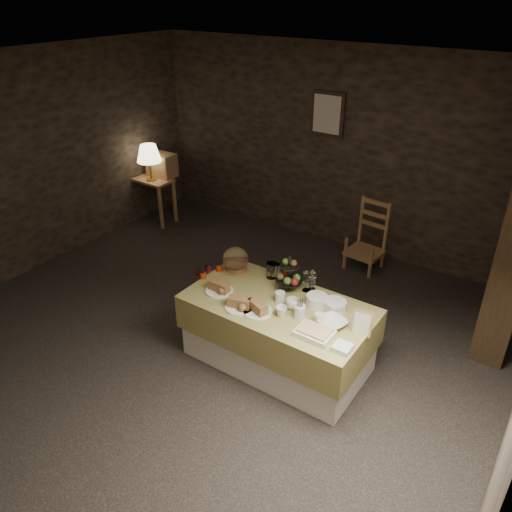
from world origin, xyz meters
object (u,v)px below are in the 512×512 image
Objects in this scene: chair at (368,239)px; fruit_stand at (289,277)px; wine_rack at (162,165)px; buffet_table at (278,329)px; table_lamp at (149,154)px; console_table at (152,187)px.

chair is 1.99m from fruit_stand.
wine_rack is 1.17× the size of fruit_stand.
buffet_table is at bearing -83.67° from chair.
table_lamp reaches higher than fruit_stand.
wine_rack is 3.55m from fruit_stand.
fruit_stand is at bearing 100.10° from buffet_table.
table_lamp reaches higher than wine_rack.
table_lamp reaches higher than buffet_table.
table_lamp is 3.46m from fruit_stand.
fruit_stand is at bearing -23.84° from console_table.
console_table is at bearing 152.94° from buffet_table.
console_table is (-3.26, 1.67, 0.15)m from buffet_table.
fruit_stand is at bearing -84.76° from chair.
console_table is 3.53m from fruit_stand.
console_table is at bearing 156.16° from fruit_stand.
wine_rack is (-3.21, 1.85, 0.45)m from buffet_table.
buffet_table is 2.54× the size of console_table.
console_table is 1.28× the size of table_lamp.
table_lamp is (0.05, -0.05, 0.53)m from console_table.
chair is at bearing 10.30° from table_lamp.
buffet_table is at bearing -27.06° from console_table.
buffet_table is 4.06× the size of wine_rack.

